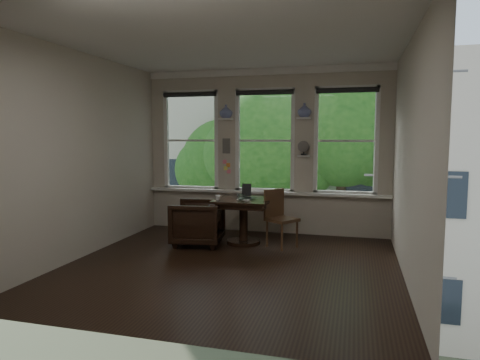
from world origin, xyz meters
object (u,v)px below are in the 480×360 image
(laptop, at_px, (246,198))
(mug, at_px, (218,198))
(armchair_left, at_px, (197,223))
(table, at_px, (244,221))
(side_chair_right, at_px, (282,219))

(laptop, relative_size, mug, 3.42)
(armchair_left, relative_size, mug, 8.92)
(table, height_order, mug, mug)
(side_chair_right, distance_m, mug, 1.09)
(armchair_left, bearing_deg, side_chair_right, 90.93)
(laptop, xyz_separation_m, mug, (-0.41, -0.23, 0.03))
(table, bearing_deg, side_chair_right, -5.79)
(table, bearing_deg, armchair_left, -158.82)
(laptop, bearing_deg, table, -176.74)
(armchair_left, distance_m, mug, 0.55)
(side_chair_right, relative_size, laptop, 2.98)
(armchair_left, height_order, mug, mug)
(side_chair_right, bearing_deg, mug, 135.40)
(side_chair_right, xyz_separation_m, mug, (-1.03, -0.18, 0.33))
(side_chair_right, bearing_deg, laptop, 120.50)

